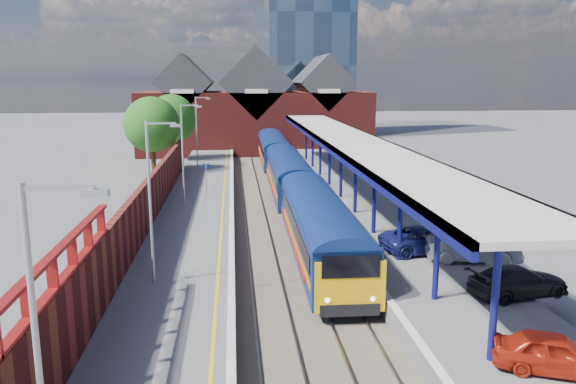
{
  "coord_description": "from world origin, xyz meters",
  "views": [
    {
      "loc": [
        -2.95,
        -17.6,
        9.7
      ],
      "look_at": [
        0.47,
        17.32,
        2.6
      ],
      "focal_mm": 35.0,
      "sensor_mm": 36.0,
      "label": 1
    }
  ],
  "objects_px": {
    "lamp_post_d": "(198,128)",
    "platform_sign": "(206,175)",
    "lamp_post_a": "(45,349)",
    "parked_car_silver": "(472,247)",
    "parked_car_dark": "(518,281)",
    "parked_car_red": "(556,353)",
    "parked_car_blue": "(426,239)",
    "lamp_post_c": "(184,147)",
    "lamp_post_b": "(153,193)",
    "train": "(280,159)"
  },
  "relations": [
    {
      "from": "lamp_post_d",
      "to": "parked_car_red",
      "type": "xyz_separation_m",
      "value": [
        12.93,
        -40.92,
        -3.38
      ]
    },
    {
      "from": "parked_car_silver",
      "to": "parked_car_dark",
      "type": "height_order",
      "value": "parked_car_silver"
    },
    {
      "from": "train",
      "to": "parked_car_silver",
      "type": "xyz_separation_m",
      "value": [
        6.98,
        -28.17,
        -0.39
      ]
    },
    {
      "from": "parked_car_silver",
      "to": "platform_sign",
      "type": "bearing_deg",
      "value": 49.71
    },
    {
      "from": "lamp_post_a",
      "to": "parked_car_silver",
      "type": "relative_size",
      "value": 1.57
    },
    {
      "from": "lamp_post_d",
      "to": "parked_car_red",
      "type": "distance_m",
      "value": 43.04
    },
    {
      "from": "parked_car_blue",
      "to": "lamp_post_b",
      "type": "bearing_deg",
      "value": 93.25
    },
    {
      "from": "lamp_post_b",
      "to": "parked_car_dark",
      "type": "bearing_deg",
      "value": -11.33
    },
    {
      "from": "lamp_post_d",
      "to": "parked_car_silver",
      "type": "xyz_separation_m",
      "value": [
        14.84,
        -30.55,
        -3.26
      ]
    },
    {
      "from": "parked_car_dark",
      "to": "train",
      "type": "bearing_deg",
      "value": 0.19
    },
    {
      "from": "lamp_post_a",
      "to": "platform_sign",
      "type": "distance_m",
      "value": 32.11
    },
    {
      "from": "train",
      "to": "parked_car_blue",
      "type": "xyz_separation_m",
      "value": [
        5.27,
        -26.4,
        -0.47
      ]
    },
    {
      "from": "parked_car_blue",
      "to": "lamp_post_c",
      "type": "bearing_deg",
      "value": 35.25
    },
    {
      "from": "lamp_post_d",
      "to": "parked_car_dark",
      "type": "bearing_deg",
      "value": -66.98
    },
    {
      "from": "train",
      "to": "parked_car_blue",
      "type": "relative_size",
      "value": 14.04
    },
    {
      "from": "lamp_post_d",
      "to": "parked_car_silver",
      "type": "relative_size",
      "value": 1.57
    },
    {
      "from": "lamp_post_d",
      "to": "platform_sign",
      "type": "bearing_deg",
      "value": -84.44
    },
    {
      "from": "parked_car_blue",
      "to": "lamp_post_a",
      "type": "bearing_deg",
      "value": 132.15
    },
    {
      "from": "lamp_post_a",
      "to": "lamp_post_b",
      "type": "distance_m",
      "value": 14.0
    },
    {
      "from": "train",
      "to": "parked_car_dark",
      "type": "height_order",
      "value": "train"
    },
    {
      "from": "lamp_post_b",
      "to": "lamp_post_c",
      "type": "relative_size",
      "value": 1.0
    },
    {
      "from": "lamp_post_b",
      "to": "lamp_post_d",
      "type": "distance_m",
      "value": 32.0
    },
    {
      "from": "lamp_post_d",
      "to": "parked_car_dark",
      "type": "relative_size",
      "value": 1.66
    },
    {
      "from": "lamp_post_b",
      "to": "parked_car_red",
      "type": "height_order",
      "value": "lamp_post_b"
    },
    {
      "from": "parked_car_red",
      "to": "parked_car_blue",
      "type": "relative_size",
      "value": 0.76
    },
    {
      "from": "lamp_post_a",
      "to": "parked_car_dark",
      "type": "xyz_separation_m",
      "value": [
        14.86,
        11.02,
        -3.38
      ]
    },
    {
      "from": "lamp_post_b",
      "to": "parked_car_red",
      "type": "distance_m",
      "value": 16.07
    },
    {
      "from": "train",
      "to": "lamp_post_b",
      "type": "relative_size",
      "value": 9.42
    },
    {
      "from": "platform_sign",
      "to": "lamp_post_d",
      "type": "bearing_deg",
      "value": 95.56
    },
    {
      "from": "lamp_post_b",
      "to": "parked_car_blue",
      "type": "bearing_deg",
      "value": 13.78
    },
    {
      "from": "lamp_post_a",
      "to": "parked_car_dark",
      "type": "bearing_deg",
      "value": 36.56
    },
    {
      "from": "parked_car_red",
      "to": "lamp_post_b",
      "type": "bearing_deg",
      "value": 78.0
    },
    {
      "from": "parked_car_dark",
      "to": "lamp_post_a",
      "type": "bearing_deg",
      "value": 114.62
    },
    {
      "from": "parked_car_red",
      "to": "parked_car_blue",
      "type": "height_order",
      "value": "parked_car_blue"
    },
    {
      "from": "parked_car_silver",
      "to": "lamp_post_a",
      "type": "bearing_deg",
      "value": 146.71
    },
    {
      "from": "parked_car_silver",
      "to": "parked_car_blue",
      "type": "bearing_deg",
      "value": 54.62
    },
    {
      "from": "platform_sign",
      "to": "parked_car_dark",
      "type": "bearing_deg",
      "value": -57.24
    },
    {
      "from": "parked_car_dark",
      "to": "parked_car_red",
      "type": "bearing_deg",
      "value": 150.05
    },
    {
      "from": "parked_car_red",
      "to": "parked_car_dark",
      "type": "height_order",
      "value": "parked_car_dark"
    },
    {
      "from": "lamp_post_a",
      "to": "lamp_post_c",
      "type": "distance_m",
      "value": 30.0
    },
    {
      "from": "lamp_post_c",
      "to": "lamp_post_d",
      "type": "relative_size",
      "value": 1.0
    },
    {
      "from": "parked_car_silver",
      "to": "lamp_post_b",
      "type": "bearing_deg",
      "value": 106.14
    },
    {
      "from": "lamp_post_c",
      "to": "parked_car_dark",
      "type": "relative_size",
      "value": 1.66
    },
    {
      "from": "lamp_post_d",
      "to": "parked_car_silver",
      "type": "bearing_deg",
      "value": -64.09
    },
    {
      "from": "lamp_post_a",
      "to": "platform_sign",
      "type": "bearing_deg",
      "value": 87.56
    },
    {
      "from": "parked_car_red",
      "to": "parked_car_blue",
      "type": "xyz_separation_m",
      "value": [
        0.2,
        12.14,
        0.04
      ]
    },
    {
      "from": "platform_sign",
      "to": "parked_car_blue",
      "type": "height_order",
      "value": "platform_sign"
    },
    {
      "from": "lamp_post_d",
      "to": "lamp_post_c",
      "type": "bearing_deg",
      "value": -90.0
    },
    {
      "from": "lamp_post_c",
      "to": "platform_sign",
      "type": "xyz_separation_m",
      "value": [
        1.36,
        2.0,
        -2.3
      ]
    },
    {
      "from": "parked_car_dark",
      "to": "lamp_post_d",
      "type": "bearing_deg",
      "value": 11.08
    }
  ]
}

